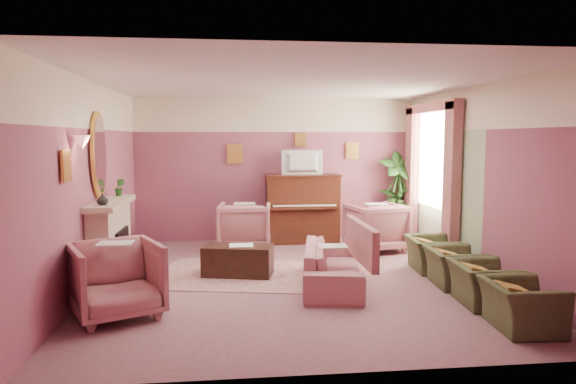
{
  "coord_description": "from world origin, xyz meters",
  "views": [
    {
      "loc": [
        -0.87,
        -7.17,
        2.03
      ],
      "look_at": [
        -0.03,
        0.4,
        1.23
      ],
      "focal_mm": 32.0,
      "sensor_mm": 36.0,
      "label": 1
    }
  ],
  "objects": [
    {
      "name": "floor",
      "position": [
        0.0,
        0.0,
        0.0
      ],
      "size": [
        5.5,
        6.0,
        0.01
      ],
      "primitive_type": "cube",
      "color": "#865B61",
      "rests_on": "ground"
    },
    {
      "name": "ceiling",
      "position": [
        0.0,
        0.0,
        2.8
      ],
      "size": [
        5.5,
        6.0,
        0.01
      ],
      "primitive_type": "cube",
      "color": "white",
      "rests_on": "wall_back"
    },
    {
      "name": "wall_back",
      "position": [
        0.0,
        3.0,
        1.4
      ],
      "size": [
        5.5,
        0.02,
        2.8
      ],
      "primitive_type": "cube",
      "color": "#703E58",
      "rests_on": "floor"
    },
    {
      "name": "wall_front",
      "position": [
        0.0,
        -3.0,
        1.4
      ],
      "size": [
        5.5,
        0.02,
        2.8
      ],
      "primitive_type": "cube",
      "color": "#703E58",
      "rests_on": "floor"
    },
    {
      "name": "wall_left",
      "position": [
        -2.75,
        0.0,
        1.4
      ],
      "size": [
        0.02,
        6.0,
        2.8
      ],
      "primitive_type": "cube",
      "color": "#703E58",
      "rests_on": "floor"
    },
    {
      "name": "wall_right",
      "position": [
        2.75,
        0.0,
        1.4
      ],
      "size": [
        0.02,
        6.0,
        2.8
      ],
      "primitive_type": "cube",
      "color": "#703E58",
      "rests_on": "floor"
    },
    {
      "name": "picture_rail_band",
      "position": [
        0.0,
        2.99,
        2.47
      ],
      "size": [
        5.5,
        0.01,
        0.65
      ],
      "primitive_type": "cube",
      "color": "#F4E6C4",
      "rests_on": "wall_back"
    },
    {
      "name": "stripe_panel",
      "position": [
        2.73,
        1.3,
        1.07
      ],
      "size": [
        0.01,
        3.0,
        2.15
      ],
      "primitive_type": "cube",
      "color": "#A7BA8D",
      "rests_on": "wall_right"
    },
    {
      "name": "fireplace_surround",
      "position": [
        -2.59,
        0.2,
        0.55
      ],
      "size": [
        0.3,
        1.4,
        1.1
      ],
      "primitive_type": "cube",
      "color": "beige",
      "rests_on": "floor"
    },
    {
      "name": "fireplace_inset",
      "position": [
        -2.49,
        0.2,
        0.4
      ],
      "size": [
        0.18,
        0.72,
        0.68
      ],
      "primitive_type": "cube",
      "color": "black",
      "rests_on": "floor"
    },
    {
      "name": "fire_ember",
      "position": [
        -2.45,
        0.2,
        0.22
      ],
      "size": [
        0.06,
        0.54,
        0.1
      ],
      "primitive_type": "cube",
      "color": "#F45427",
      "rests_on": "floor"
    },
    {
      "name": "mantel_shelf",
      "position": [
        -2.56,
        0.2,
        1.12
      ],
      "size": [
        0.4,
        1.55,
        0.07
      ],
      "primitive_type": "cube",
      "color": "beige",
      "rests_on": "fireplace_surround"
    },
    {
      "name": "hearth",
      "position": [
        -2.39,
        0.2,
        0.01
      ],
      "size": [
        0.55,
        1.5,
        0.02
      ],
      "primitive_type": "cube",
      "color": "beige",
      "rests_on": "floor"
    },
    {
      "name": "mirror_frame",
      "position": [
        -2.7,
        0.2,
        1.8
      ],
      "size": [
        0.04,
        0.72,
        1.2
      ],
      "primitive_type": "ellipsoid",
      "color": "gold",
      "rests_on": "wall_left"
    },
    {
      "name": "mirror_glass",
      "position": [
        -2.67,
        0.2,
        1.8
      ],
      "size": [
        0.01,
        0.6,
        1.06
      ],
      "primitive_type": "ellipsoid",
      "color": "white",
      "rests_on": "wall_left"
    },
    {
      "name": "sconce_shade",
      "position": [
        -2.62,
        -0.85,
        1.98
      ],
      "size": [
        0.2,
        0.2,
        0.16
      ],
      "primitive_type": "cone",
      "color": "pink",
      "rests_on": "wall_left"
    },
    {
      "name": "piano",
      "position": [
        0.5,
        2.68,
        0.65
      ],
      "size": [
        1.4,
        0.6,
        1.3
      ],
      "primitive_type": "cube",
      "color": "#401C11",
      "rests_on": "floor"
    },
    {
      "name": "piano_keyshelf",
      "position": [
        0.5,
        2.33,
        0.72
      ],
      "size": [
        1.3,
        0.12,
        0.06
      ],
      "primitive_type": "cube",
      "color": "#401C11",
      "rests_on": "piano"
    },
    {
      "name": "piano_keys",
      "position": [
        0.5,
        2.33,
        0.76
      ],
      "size": [
        1.2,
        0.08,
        0.02
      ],
      "primitive_type": "cube",
      "color": "white",
      "rests_on": "piano"
    },
    {
      "name": "piano_top",
      "position": [
        0.5,
        2.68,
        1.31
      ],
      "size": [
        1.45,
        0.65,
        0.04
      ],
      "primitive_type": "cube",
      "color": "#401C11",
      "rests_on": "piano"
    },
    {
      "name": "television",
      "position": [
        0.5,
        2.63,
        1.6
      ],
      "size": [
        0.8,
        0.12,
        0.48
      ],
      "primitive_type": "imported",
      "color": "black",
      "rests_on": "piano"
    },
    {
      "name": "print_back_left",
      "position": [
        -0.8,
        2.96,
        1.72
      ],
      "size": [
        0.3,
        0.03,
        0.38
      ],
      "primitive_type": "cube",
      "color": "gold",
      "rests_on": "wall_back"
    },
    {
      "name": "print_back_right",
      "position": [
        1.55,
        2.96,
        1.78
      ],
      "size": [
        0.26,
        0.03,
        0.34
      ],
      "primitive_type": "cube",
      "color": "gold",
      "rests_on": "wall_back"
    },
    {
      "name": "print_back_mid",
      "position": [
        0.5,
        2.96,
        2.0
      ],
      "size": [
        0.22,
        0.03,
        0.26
      ],
      "primitive_type": "cube",
      "color": "gold",
      "rests_on": "wall_back"
    },
    {
      "name": "print_left_wall",
      "position": [
        -2.71,
        -1.2,
        1.72
      ],
      "size": [
        0.03,
        0.28,
        0.36
      ],
      "primitive_type": "cube",
      "color": "gold",
      "rests_on": "wall_left"
    },
    {
      "name": "window_blind",
      "position": [
        2.7,
        1.55,
        1.7
      ],
      "size": [
        0.03,
        1.4,
        1.8
      ],
      "primitive_type": "cube",
      "color": "beige",
      "rests_on": "wall_right"
    },
    {
      "name": "curtain_left",
      "position": [
        2.62,
        0.63,
        1.3
      ],
      "size": [
        0.16,
        0.34,
        2.6
      ],
      "primitive_type": "cube",
      "color": "#9B5559",
      "rests_on": "floor"
    },
    {
      "name": "curtain_right",
      "position": [
        2.62,
        2.47,
        1.3
      ],
      "size": [
        0.16,
        0.34,
        2.6
      ],
      "primitive_type": "cube",
      "color": "#9B5559",
      "rests_on": "floor"
    },
    {
      "name": "pelmet",
      "position": [
        2.62,
        1.55,
        2.56
      ],
      "size": [
        0.16,
        2.2,
        0.16
      ],
      "primitive_type": "cube",
      "color": "#9B5559",
      "rests_on": "wall_right"
    },
    {
      "name": "mantel_plant",
      "position": [
        -2.55,
        0.75,
        1.29
      ],
      "size": [
        0.16,
        0.16,
        0.28
      ],
      "primitive_type": "imported",
      "color": "#21501A",
      "rests_on": "mantel_shelf"
    },
    {
      "name": "mantel_vase",
      "position": [
        -2.55,
        -0.3,
        1.23
      ],
      "size": [
        0.16,
        0.16,
        0.16
      ],
      "primitive_type": "imported",
      "color": "#F4E6C4",
      "rests_on": "mantel_shelf"
    },
    {
      "name": "area_rug",
      "position": [
        -0.72,
        0.33,
        0.01
      ],
      "size": [
        2.8,
        2.25,
        0.01
      ],
      "primitive_type": "cube",
      "rotation": [
        0.0,
        0.0,
        -0.19
      ],
      "color": "tan",
      "rests_on": "floor"
    },
    {
      "name": "coffee_table",
      "position": [
        -0.79,
        0.29,
        0.23
      ],
      "size": [
        1.09,
        0.72,
        0.45
      ],
      "primitive_type": "cube",
      "rotation": [
        0.0,
        0.0,
        -0.23
      ],
      "color": "black",
      "rests_on": "floor"
    },
    {
      "name": "table_paper",
      "position": [
        -0.74,
        0.29,
        0.46
      ],
      "size": [
        0.35,
        0.28,
        0.01
      ],
      "primitive_type": "cube",
      "color": "white",
      "rests_on": "coffee_table"
    },
    {
      "name": "sofa",
      "position": [
        0.5,
        -0.36,
        0.39
      ],
      "size": [
        0.64,
        1.93,
        0.78
      ],
      "primitive_type": "imported",
      "color": "#B27172",
      "rests_on": "floor"
    },
    {
      "name": "sofa_throw",
      "position": [
        0.9,
        -0.36,
        0.6
      ],
      "size": [
        0.1,
        1.46,
        0.54
      ],
      "primitive_type": "cube",
      "color": "#9B5559",
      "rests_on": "sofa"
    },
    {
      "name": "floral_armchair_left",
      "position": [
        -0.64,
        2.06,
        0.48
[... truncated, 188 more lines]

